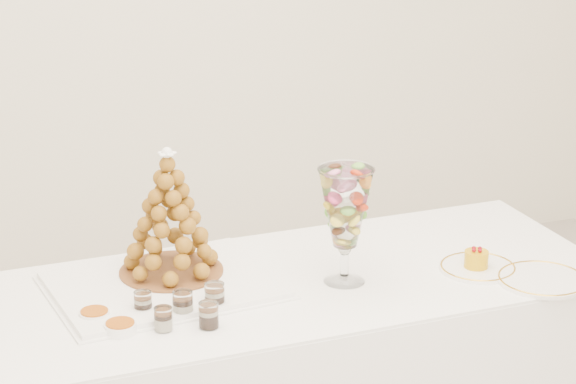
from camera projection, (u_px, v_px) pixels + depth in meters
name	position (u px, v px, depth m)	size (l,w,h in m)	color
lace_tray	(164.00, 285.00, 3.20)	(0.61, 0.46, 0.02)	white
macaron_vase	(346.00, 209.00, 3.18)	(0.16, 0.16, 0.34)	white
cake_plate	(478.00, 268.00, 3.33)	(0.23, 0.23, 0.01)	white
spare_plate	(542.00, 280.00, 3.25)	(0.26, 0.26, 0.01)	white
verrine_a	(143.00, 303.00, 3.04)	(0.05, 0.05, 0.07)	white
verrine_b	(183.00, 305.00, 3.02)	(0.06, 0.06, 0.07)	white
verrine_c	(215.00, 296.00, 3.07)	(0.05, 0.05, 0.07)	white
verrine_d	(163.00, 319.00, 2.94)	(0.05, 0.05, 0.07)	white
verrine_e	(209.00, 315.00, 2.96)	(0.05, 0.05, 0.07)	white
ramekin_back	(95.00, 316.00, 3.00)	(0.08, 0.08, 0.03)	white
ramekin_front	(120.00, 328.00, 2.94)	(0.09, 0.09, 0.03)	white
croquembouche	(169.00, 213.00, 3.21)	(0.31, 0.31, 0.38)	brown
mousse_cake	(476.00, 259.00, 3.32)	(0.07, 0.07, 0.06)	#D19A09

